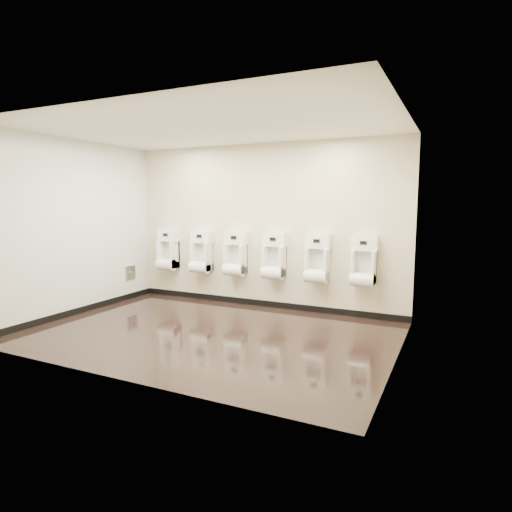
{
  "coord_description": "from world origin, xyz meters",
  "views": [
    {
      "loc": [
        3.09,
        -4.94,
        1.82
      ],
      "look_at": [
        0.46,
        0.55,
        1.05
      ],
      "focal_mm": 30.0,
      "sensor_mm": 36.0,
      "label": 1
    }
  ],
  "objects_px": {
    "access_panel": "(130,272)",
    "urinal_4": "(317,262)",
    "urinal_5": "(363,265)",
    "urinal_3": "(274,259)",
    "urinal_0": "(168,253)",
    "urinal_1": "(201,255)",
    "urinal_2": "(235,257)"
  },
  "relations": [
    {
      "from": "access_panel",
      "to": "urinal_4",
      "type": "height_order",
      "value": "urinal_4"
    },
    {
      "from": "urinal_5",
      "to": "urinal_3",
      "type": "bearing_deg",
      "value": 180.0
    },
    {
      "from": "access_panel",
      "to": "urinal_3",
      "type": "bearing_deg",
      "value": 8.52
    },
    {
      "from": "urinal_3",
      "to": "urinal_4",
      "type": "distance_m",
      "value": 0.76
    },
    {
      "from": "urinal_0",
      "to": "urinal_1",
      "type": "relative_size",
      "value": 1.0
    },
    {
      "from": "urinal_0",
      "to": "urinal_5",
      "type": "bearing_deg",
      "value": 0.0
    },
    {
      "from": "urinal_3",
      "to": "urinal_5",
      "type": "xyz_separation_m",
      "value": [
        1.49,
        0.0,
        0.0
      ]
    },
    {
      "from": "access_panel",
      "to": "urinal_5",
      "type": "xyz_separation_m",
      "value": [
        4.26,
        0.41,
        0.36
      ]
    },
    {
      "from": "access_panel",
      "to": "urinal_1",
      "type": "height_order",
      "value": "urinal_1"
    },
    {
      "from": "access_panel",
      "to": "urinal_0",
      "type": "height_order",
      "value": "urinal_0"
    },
    {
      "from": "access_panel",
      "to": "urinal_1",
      "type": "bearing_deg",
      "value": 17.45
    },
    {
      "from": "urinal_0",
      "to": "urinal_4",
      "type": "relative_size",
      "value": 1.0
    },
    {
      "from": "urinal_4",
      "to": "urinal_3",
      "type": "bearing_deg",
      "value": 180.0
    },
    {
      "from": "access_panel",
      "to": "urinal_4",
      "type": "distance_m",
      "value": 3.57
    },
    {
      "from": "urinal_1",
      "to": "urinal_5",
      "type": "bearing_deg",
      "value": 0.0
    },
    {
      "from": "urinal_0",
      "to": "urinal_3",
      "type": "xyz_separation_m",
      "value": [
        2.2,
        0.0,
        0.0
      ]
    },
    {
      "from": "urinal_4",
      "to": "urinal_5",
      "type": "xyz_separation_m",
      "value": [
        0.74,
        0.0,
        0.0
      ]
    },
    {
      "from": "urinal_3",
      "to": "urinal_5",
      "type": "bearing_deg",
      "value": 0.0
    },
    {
      "from": "urinal_2",
      "to": "access_panel",
      "type": "bearing_deg",
      "value": -168.44
    },
    {
      "from": "urinal_1",
      "to": "urinal_2",
      "type": "xyz_separation_m",
      "value": [
        0.71,
        0.0,
        0.0
      ]
    },
    {
      "from": "urinal_3",
      "to": "urinal_5",
      "type": "distance_m",
      "value": 1.49
    },
    {
      "from": "urinal_4",
      "to": "urinal_5",
      "type": "relative_size",
      "value": 1.0
    },
    {
      "from": "urinal_5",
      "to": "urinal_4",
      "type": "bearing_deg",
      "value": 180.0
    },
    {
      "from": "access_panel",
      "to": "urinal_0",
      "type": "distance_m",
      "value": 0.79
    },
    {
      "from": "access_panel",
      "to": "urinal_1",
      "type": "xyz_separation_m",
      "value": [
        1.32,
        0.41,
        0.36
      ]
    },
    {
      "from": "urinal_0",
      "to": "urinal_5",
      "type": "xyz_separation_m",
      "value": [
        3.69,
        0.0,
        0.0
      ]
    },
    {
      "from": "urinal_0",
      "to": "urinal_1",
      "type": "distance_m",
      "value": 0.75
    },
    {
      "from": "access_panel",
      "to": "urinal_5",
      "type": "relative_size",
      "value": 0.33
    },
    {
      "from": "urinal_0",
      "to": "urinal_1",
      "type": "bearing_deg",
      "value": 0.0
    },
    {
      "from": "urinal_1",
      "to": "urinal_2",
      "type": "bearing_deg",
      "value": 0.0
    },
    {
      "from": "urinal_2",
      "to": "urinal_5",
      "type": "height_order",
      "value": "same"
    },
    {
      "from": "urinal_3",
      "to": "urinal_1",
      "type": "bearing_deg",
      "value": 180.0
    }
  ]
}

